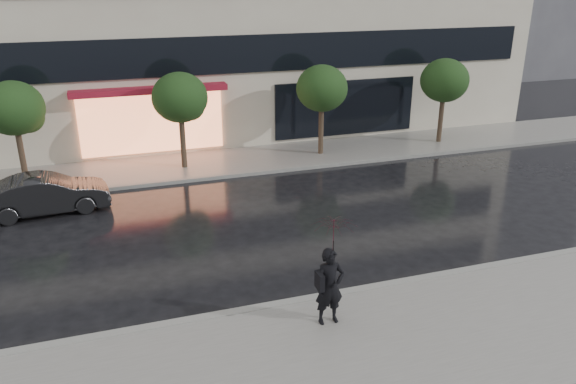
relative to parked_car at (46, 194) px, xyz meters
name	(u,v)px	position (x,y,z in m)	size (l,w,h in m)	color
ground	(351,273)	(8.03, -6.97, -0.66)	(120.00, 120.00, 0.00)	black
sidewalk_near	(412,341)	(8.03, -10.22, -0.60)	(60.00, 4.50, 0.12)	slate
sidewalk_far	(254,159)	(8.03, 3.28, -0.60)	(60.00, 3.50, 0.12)	slate
curb_near	(367,289)	(8.03, -7.97, -0.59)	(60.00, 0.25, 0.14)	gray
curb_far	(265,172)	(8.03, 1.53, -0.59)	(60.00, 0.25, 0.14)	gray
tree_far_west	(16,110)	(-0.91, 3.06, 2.26)	(2.20, 2.20, 3.99)	#33261C
tree_mid_west	(181,99)	(5.09, 3.06, 2.26)	(2.20, 2.20, 3.99)	#33261C
tree_mid_east	(323,90)	(11.09, 3.06, 2.26)	(2.20, 2.20, 3.99)	#33261C
tree_far_east	(445,82)	(17.09, 3.06, 2.26)	(2.20, 2.20, 3.99)	#33261C
parked_car	(46,194)	(0.00, 0.00, 0.00)	(1.40, 4.02, 1.32)	black
pedestrian_with_umbrella	(332,256)	(6.57, -9.03, 1.13)	(1.01, 1.03, 2.57)	black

